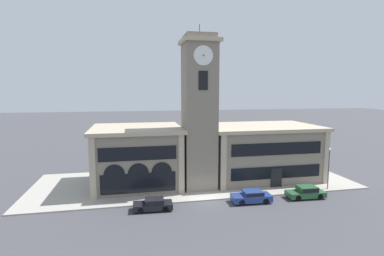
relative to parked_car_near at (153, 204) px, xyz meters
name	(u,v)px	position (x,y,z in m)	size (l,w,h in m)	color
ground_plane	(208,201)	(6.28, 1.33, -0.66)	(300.00, 300.00, 0.00)	#424247
sidewalk_kerb	(195,181)	(6.28, 8.63, -0.58)	(42.16, 14.58, 0.15)	#A39E93
clock_tower	(199,113)	(6.28, 6.03, 8.96)	(4.62, 4.62, 20.30)	gray
town_hall_left_wing	(137,156)	(-1.38, 8.96, 3.22)	(11.50, 10.54, 7.70)	gray
town_hall_right_wing	(260,151)	(15.95, 8.97, 3.12)	(15.52, 10.54, 7.52)	gray
parked_car_near	(153,204)	(0.00, 0.00, 0.00)	(4.14, 1.93, 1.25)	black
parked_car_mid	(252,196)	(10.93, 0.00, 0.05)	(4.45, 2.05, 1.35)	navy
parked_car_far	(306,192)	(17.64, 0.00, 0.08)	(4.42, 1.98, 1.41)	#285633
street_lamp	(329,162)	(21.94, 2.03, 2.95)	(0.36, 0.36, 5.19)	#4C4C51
fire_hydrant	(311,188)	(19.28, 1.55, -0.09)	(0.22, 0.22, 0.87)	red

